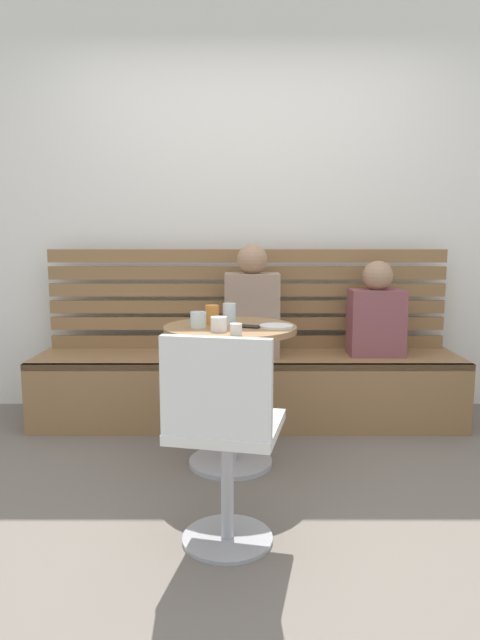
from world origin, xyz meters
TOP-DOWN VIEW (x-y plane):
  - ground at (0.00, 0.00)m, footprint 8.00×8.00m
  - back_wall at (0.00, 1.64)m, footprint 5.20×0.10m
  - booth_bench at (0.00, 1.20)m, footprint 2.70×0.52m
  - booth_backrest at (0.00, 1.44)m, footprint 2.65×0.04m
  - cafe_table at (-0.10, 0.52)m, footprint 0.68×0.68m
  - white_chair at (-0.11, -0.29)m, footprint 0.47×0.47m
  - person_adult at (0.03, 1.20)m, footprint 0.34×0.22m
  - person_child_left at (0.82, 1.22)m, footprint 0.34×0.22m
  - cup_tumbler_orange at (-0.19, 0.58)m, footprint 0.07×0.07m
  - cup_ceramic_white at (-0.15, 0.37)m, footprint 0.08×0.08m
  - cup_water_clear at (-0.10, 0.58)m, footprint 0.07×0.07m
  - cup_espresso_small at (-0.07, 0.25)m, footprint 0.06×0.06m
  - cup_glass_short at (-0.26, 0.47)m, footprint 0.08×0.08m
  - plate_small at (0.13, 0.48)m, footprint 0.17×0.17m
  - phone_on_table at (-0.01, 0.49)m, footprint 0.16×0.12m

SIDE VIEW (x-z plane):
  - ground at x=0.00m, z-range 0.00..0.00m
  - booth_bench at x=0.00m, z-range 0.00..0.44m
  - white_chair at x=-0.11m, z-range 0.04..0.89m
  - cafe_table at x=-0.10m, z-range 0.15..0.89m
  - person_child_left at x=0.82m, z-range 0.40..1.00m
  - phone_on_table at x=-0.01m, z-range 0.74..0.75m
  - plate_small at x=0.13m, z-range 0.74..0.75m
  - person_adult at x=0.03m, z-range 0.40..1.11m
  - cup_espresso_small at x=-0.07m, z-range 0.74..0.79m
  - cup_ceramic_white at x=-0.15m, z-range 0.74..0.81m
  - booth_backrest at x=0.00m, z-range 0.44..1.11m
  - cup_glass_short at x=-0.26m, z-range 0.74..0.82m
  - cup_tumbler_orange at x=-0.19m, z-range 0.74..0.84m
  - cup_water_clear at x=-0.10m, z-range 0.74..0.85m
  - back_wall at x=0.00m, z-range 0.00..2.90m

